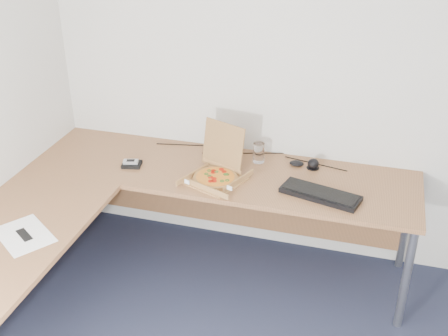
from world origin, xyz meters
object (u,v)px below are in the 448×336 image
(desk, at_px, (150,201))
(pizza_box, at_px, (216,175))
(keyboard, at_px, (320,194))
(wallet, at_px, (132,164))
(drinking_glass, at_px, (259,153))

(desk, height_order, pizza_box, pizza_box)
(keyboard, xyz_separation_m, wallet, (-1.24, 0.05, -0.00))
(keyboard, bearing_deg, pizza_box, -167.34)
(pizza_box, distance_m, drinking_glass, 0.37)
(pizza_box, xyz_separation_m, drinking_glass, (0.20, 0.31, 0.03))
(desk, relative_size, keyboard, 5.30)
(keyboard, bearing_deg, wallet, -167.63)
(desk, relative_size, wallet, 20.50)
(desk, xyz_separation_m, wallet, (-0.26, 0.33, 0.04))
(desk, bearing_deg, wallet, 128.48)
(desk, relative_size, pizza_box, 6.98)
(pizza_box, bearing_deg, desk, -114.88)
(desk, distance_m, pizza_box, 0.45)
(drinking_glass, bearing_deg, keyboard, -36.29)
(wallet, bearing_deg, pizza_box, -14.03)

